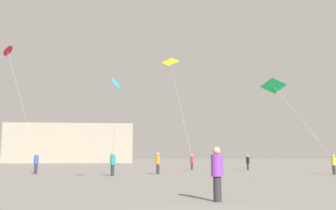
% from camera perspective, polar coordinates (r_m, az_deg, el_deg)
% --- Properties ---
extents(person_in_teal, '(0.39, 0.39, 1.81)m').
position_cam_1_polar(person_in_teal, '(27.30, -8.95, -9.20)').
color(person_in_teal, '#2D2D33').
rests_on(person_in_teal, ground_plane).
extents(person_in_blue, '(0.38, 0.38, 1.77)m').
position_cam_1_polar(person_in_blue, '(31.95, -20.58, -8.67)').
color(person_in_blue, '#2D2D33').
rests_on(person_in_blue, ground_plane).
extents(person_in_black, '(0.35, 0.35, 1.60)m').
position_cam_1_polar(person_in_black, '(38.70, 12.81, -8.95)').
color(person_in_black, '#2D2D33').
rests_on(person_in_black, ground_plane).
extents(person_in_red, '(0.36, 0.36, 1.65)m').
position_cam_1_polar(person_in_red, '(38.65, 3.89, -9.09)').
color(person_in_red, '#2D2D33').
rests_on(person_in_red, ground_plane).
extents(person_in_yellow, '(0.35, 0.35, 1.63)m').
position_cam_1_polar(person_in_yellow, '(31.92, 25.25, -8.55)').
color(person_in_yellow, '#2D2D33').
rests_on(person_in_yellow, ground_plane).
extents(person_in_orange, '(0.39, 0.39, 1.78)m').
position_cam_1_polar(person_in_orange, '(29.45, -1.65, -9.25)').
color(person_in_orange, '#2D2D33').
rests_on(person_in_orange, ground_plane).
extents(person_in_purple, '(0.40, 0.40, 1.82)m').
position_cam_1_polar(person_in_purple, '(12.15, 7.94, -10.58)').
color(person_in_purple, '#2D2D33').
rests_on(person_in_purple, ground_plane).
extents(kite_crimson_diamond, '(2.71, 2.09, 9.33)m').
position_cam_1_polar(kite_crimson_diamond, '(32.45, -24.52, 7.89)').
color(kite_crimson_diamond, red).
extents(kite_amber_delta, '(3.04, 6.40, 12.73)m').
position_cam_1_polar(kite_amber_delta, '(45.67, 0.41, 6.85)').
color(kite_amber_delta, yellow).
extents(kite_emerald_delta, '(4.78, 3.03, 6.94)m').
position_cam_1_polar(kite_emerald_delta, '(33.09, 16.77, 2.88)').
color(kite_emerald_delta, green).
extents(kite_cyan_diamond, '(1.32, 6.73, 4.91)m').
position_cam_1_polar(kite_cyan_diamond, '(21.49, -8.30, 3.29)').
color(kite_cyan_diamond, '#1EB2C6').
extents(building_centre_hall, '(26.83, 11.00, 8.22)m').
position_cam_1_polar(building_centre_hall, '(79.96, -15.27, -6.05)').
color(building_centre_hall, '#A39984').
rests_on(building_centre_hall, ground_plane).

